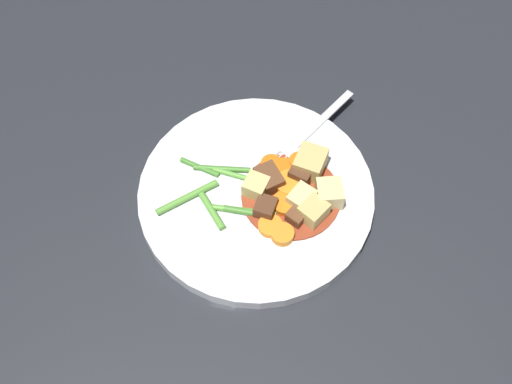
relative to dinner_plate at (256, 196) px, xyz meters
The scene contains 28 objects.
ground_plane 0.01m from the dinner_plate, ahead, with size 3.00×3.00×0.00m, color #26282D.
dinner_plate is the anchor object (origin of this frame).
stew_sauce 0.04m from the dinner_plate, 10.55° to the right, with size 0.12×0.12×0.00m, color #93381E.
carrot_slice_0 0.08m from the dinner_plate, 15.32° to the right, with size 0.03×0.03×0.01m, color orange.
carrot_slice_1 0.04m from the dinner_plate, 31.20° to the right, with size 0.03×0.03×0.01m, color orange.
carrot_slice_2 0.04m from the dinner_plate, 60.15° to the left, with size 0.03×0.03×0.01m, color orange.
carrot_slice_3 0.05m from the dinner_plate, 72.76° to the right, with size 0.03×0.03×0.01m, color orange.
carrot_slice_4 0.07m from the dinner_plate, 34.09° to the left, with size 0.02×0.02×0.01m, color orange.
carrot_slice_5 0.07m from the dinner_plate, 64.77° to the right, with size 0.03×0.03×0.01m, color orange.
carrot_slice_6 0.05m from the dinner_plate, 37.79° to the left, with size 0.03×0.03×0.01m, color orange.
carrot_slice_7 0.04m from the dinner_plate, ahead, with size 0.04×0.04×0.01m, color orange.
potato_chunk_0 0.08m from the dinner_plate, 23.94° to the left, with size 0.03×0.04×0.03m, color #DBBC6B.
potato_chunk_1 0.08m from the dinner_plate, 29.23° to the right, with size 0.03×0.03×0.03m, color #DBBC6B.
potato_chunk_2 0.02m from the dinner_plate, 53.28° to the left, with size 0.03×0.03×0.02m, color #E5CC7A.
potato_chunk_3 0.06m from the dinner_plate, 19.09° to the right, with size 0.03×0.03×0.02m, color #EAD68C.
potato_chunk_4 0.09m from the dinner_plate, ahead, with size 0.03×0.03×0.03m, color #EAD68C.
meat_chunk_0 0.03m from the dinner_plate, 69.83° to the right, with size 0.02×0.03×0.02m, color #56331E.
meat_chunk_1 0.06m from the dinner_plate, 41.02° to the right, with size 0.02×0.02×0.02m, color brown.
meat_chunk_2 0.06m from the dinner_plate, 17.90° to the left, with size 0.03×0.03×0.02m, color #56331E.
meat_chunk_3 0.03m from the dinner_plate, 33.87° to the left, with size 0.03×0.03×0.02m, color brown.
green_bean_0 0.06m from the dinner_plate, 152.87° to the right, with size 0.01×0.01×0.05m, color #66AD42.
green_bean_1 0.03m from the dinner_plate, 114.54° to the right, with size 0.01×0.01×0.05m, color #4C8E33.
green_bean_2 0.03m from the dinner_plate, 132.94° to the left, with size 0.01×0.01×0.07m, color #66AD42.
green_bean_3 0.03m from the dinner_plate, 122.26° to the right, with size 0.01×0.01×0.08m, color #66AD42.
green_bean_4 0.08m from the dinner_plate, 152.38° to the left, with size 0.01×0.01×0.05m, color #4C8E33.
green_bean_5 0.05m from the dinner_plate, 141.29° to the left, with size 0.01×0.01×0.07m, color #4C8E33.
green_bean_6 0.08m from the dinner_plate, behind, with size 0.01×0.01×0.08m, color #66AD42.
fork 0.10m from the dinner_plate, 50.83° to the left, with size 0.13×0.14×0.00m.
Camera 1 is at (-0.01, -0.42, 0.73)m, focal length 48.46 mm.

